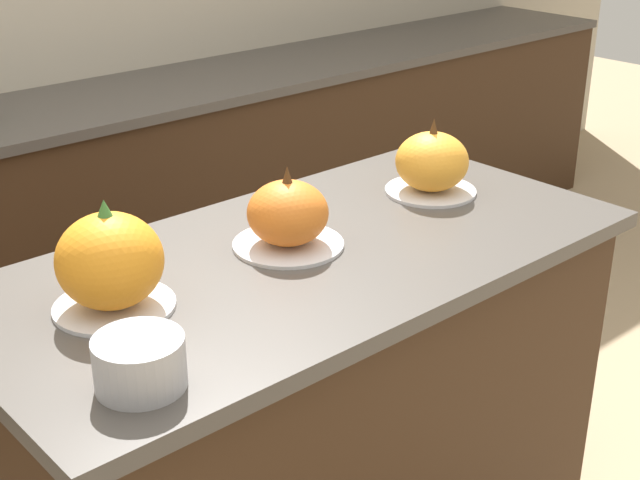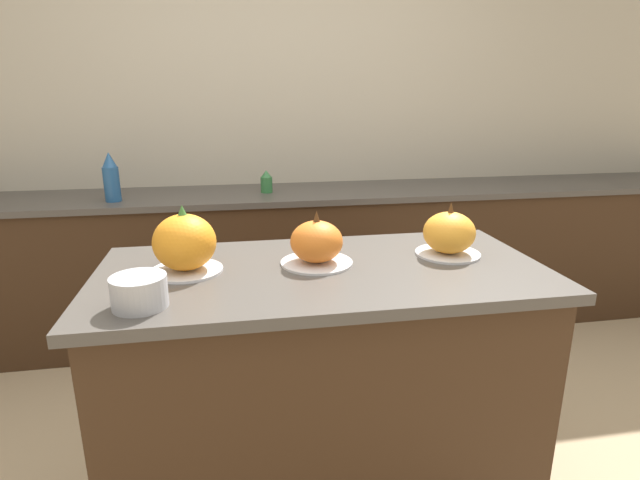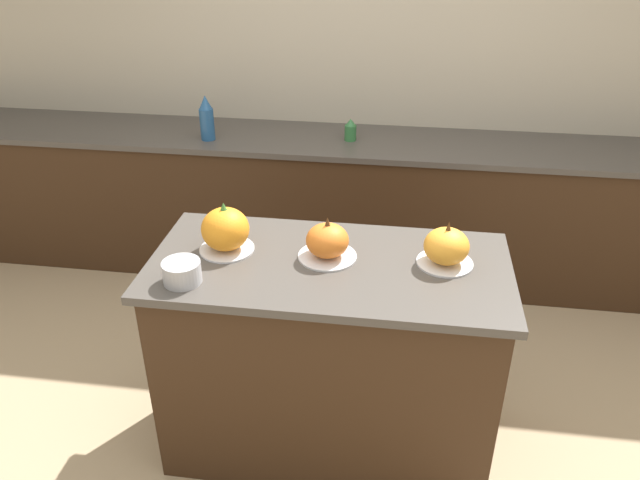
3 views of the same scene
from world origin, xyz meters
The scene contains 6 objects.
kitchen_island centered at (0.00, 0.00, 0.48)m, with size 1.42×0.69×0.95m.
back_counter centered at (0.00, 1.52, 0.46)m, with size 6.00×0.60×0.91m.
pumpkin_cake_left centered at (-0.42, 0.04, 1.04)m, with size 0.22×0.22×0.21m.
pumpkin_cake_center centered at (-0.01, 0.04, 1.02)m, with size 0.23×0.23×0.18m.
pumpkin_cake_right centered at (0.45, 0.06, 1.03)m, with size 0.22×0.22×0.18m.
mixing_bowl centered at (-0.52, -0.21, 1.00)m, with size 0.14×0.14×0.08m.
Camera 1 is at (-1.09, -1.27, 1.72)m, focal length 50.00 mm.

